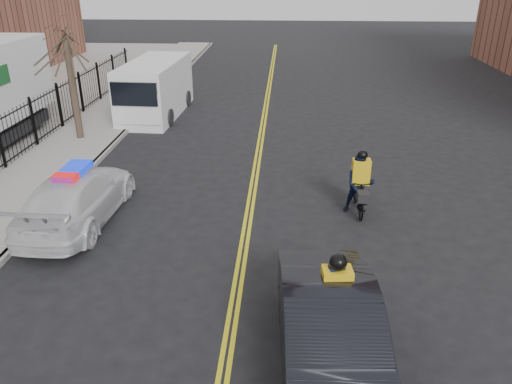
{
  "coord_description": "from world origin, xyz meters",
  "views": [
    {
      "loc": [
        1.0,
        -9.63,
        6.82
      ],
      "look_at": [
        0.29,
        2.39,
        1.3
      ],
      "focal_mm": 35.0,
      "sensor_mm": 36.0,
      "label": 1
    }
  ],
  "objects_px": {
    "police_cruiser": "(77,197)",
    "cyclist_far": "(359,188)",
    "cyclist_near": "(334,316)",
    "cargo_van": "(155,90)",
    "dark_sedan": "(331,339)"
  },
  "relations": [
    {
      "from": "cyclist_far",
      "to": "dark_sedan",
      "type": "bearing_deg",
      "value": -101.96
    },
    {
      "from": "police_cruiser",
      "to": "dark_sedan",
      "type": "height_order",
      "value": "police_cruiser"
    },
    {
      "from": "cyclist_near",
      "to": "cargo_van",
      "type": "bearing_deg",
      "value": 109.35
    },
    {
      "from": "cyclist_near",
      "to": "dark_sedan",
      "type": "bearing_deg",
      "value": -104.55
    },
    {
      "from": "police_cruiser",
      "to": "cyclist_far",
      "type": "xyz_separation_m",
      "value": [
        8.14,
        1.07,
        0.02
      ]
    },
    {
      "from": "cargo_van",
      "to": "police_cruiser",
      "type": "bearing_deg",
      "value": -85.1
    },
    {
      "from": "cargo_van",
      "to": "cyclist_near",
      "type": "bearing_deg",
      "value": -62.71
    },
    {
      "from": "police_cruiser",
      "to": "cyclist_far",
      "type": "bearing_deg",
      "value": -170.93
    },
    {
      "from": "police_cruiser",
      "to": "cyclist_near",
      "type": "bearing_deg",
      "value": 146.36
    },
    {
      "from": "cargo_van",
      "to": "cyclist_near",
      "type": "distance_m",
      "value": 17.59
    },
    {
      "from": "dark_sedan",
      "to": "cyclist_far",
      "type": "height_order",
      "value": "cyclist_far"
    },
    {
      "from": "police_cruiser",
      "to": "dark_sedan",
      "type": "bearing_deg",
      "value": 141.97
    },
    {
      "from": "police_cruiser",
      "to": "cargo_van",
      "type": "xyz_separation_m",
      "value": [
        -0.46,
        11.1,
        0.52
      ]
    },
    {
      "from": "police_cruiser",
      "to": "cargo_van",
      "type": "relative_size",
      "value": 0.82
    },
    {
      "from": "cargo_van",
      "to": "cyclist_far",
      "type": "xyz_separation_m",
      "value": [
        8.6,
        -10.02,
        -0.49
      ]
    }
  ]
}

